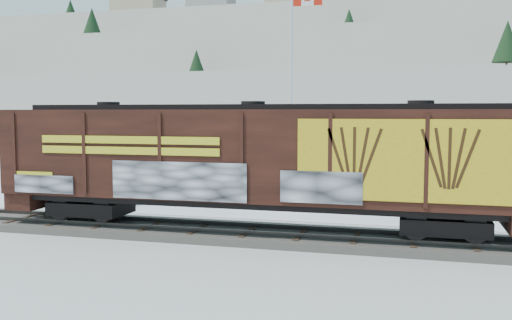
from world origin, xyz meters
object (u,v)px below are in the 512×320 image
(car_dark, at_px, (397,195))
(car_silver, at_px, (101,186))
(flagpole, at_px, (293,115))
(car_white, at_px, (323,195))
(hopper_railcar, at_px, (253,159))

(car_dark, bearing_deg, car_silver, 80.64)
(flagpole, distance_m, car_white, 8.31)
(hopper_railcar, distance_m, car_silver, 12.09)
(flagpole, height_order, car_dark, flagpole)
(car_silver, relative_size, car_white, 1.06)
(car_white, bearing_deg, flagpole, 31.71)
(flagpole, bearing_deg, car_silver, -140.70)
(hopper_railcar, xyz_separation_m, car_dark, (5.11, 8.09, -2.33))
(hopper_railcar, xyz_separation_m, flagpole, (-1.25, 13.50, 1.57))
(flagpole, bearing_deg, hopper_railcar, -84.73)
(car_silver, bearing_deg, hopper_railcar, -106.34)
(hopper_railcar, height_order, car_silver, hopper_railcar)
(car_silver, height_order, car_dark, car_silver)
(flagpole, height_order, car_silver, flagpole)
(flagpole, bearing_deg, car_white, -66.88)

